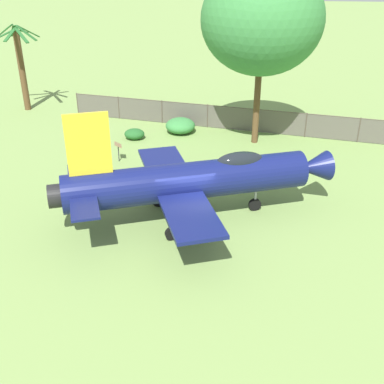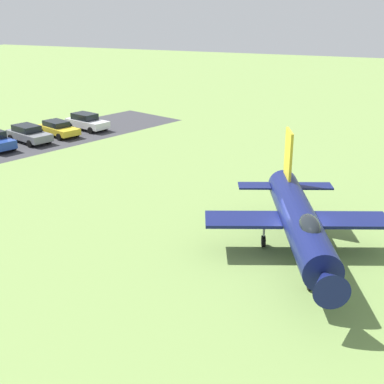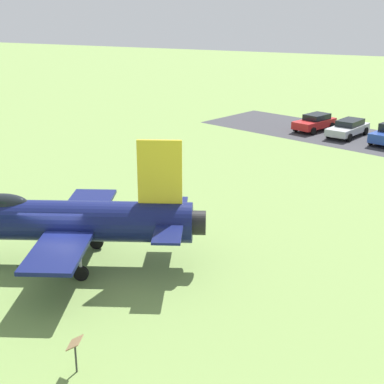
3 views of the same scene
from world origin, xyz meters
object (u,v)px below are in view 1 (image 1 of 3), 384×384
shrub_near_fence (134,134)px  info_plaque (118,147)px  shrub_by_tree (180,126)px  shade_tree (262,20)px  display_jet (196,179)px  palm_tree (21,66)px

shrub_near_fence → info_plaque: (3.66, -0.14, 0.52)m
shrub_near_fence → shrub_by_tree: shrub_by_tree is taller
shade_tree → display_jet: bearing=-15.6°
palm_tree → shrub_by_tree: bearing=72.7°
shrub_by_tree → display_jet: bearing=10.9°
palm_tree → shrub_by_tree: size_ratio=3.06×
palm_tree → info_plaque: (9.02, 9.40, -2.49)m
palm_tree → shrub_by_tree: palm_tree is taller
display_jet → palm_tree: (-15.10, -14.53, 1.35)m
display_jet → info_plaque: display_jet is taller
shade_tree → shrub_by_tree: bearing=-104.0°
shade_tree → shrub_by_tree: 8.66m
shrub_near_fence → info_plaque: 3.70m
palm_tree → shrub_by_tree: 13.26m
palm_tree → shrub_near_fence: bearing=60.7°
palm_tree → info_plaque: palm_tree is taller
shrub_by_tree → info_plaque: (5.17, -2.97, 0.37)m
shrub_near_fence → info_plaque: info_plaque is taller
shrub_near_fence → shrub_by_tree: 3.21m
display_jet → info_plaque: (-6.09, -5.13, -1.13)m
shade_tree → info_plaque: 11.06m
display_jet → shrub_near_fence: 11.07m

